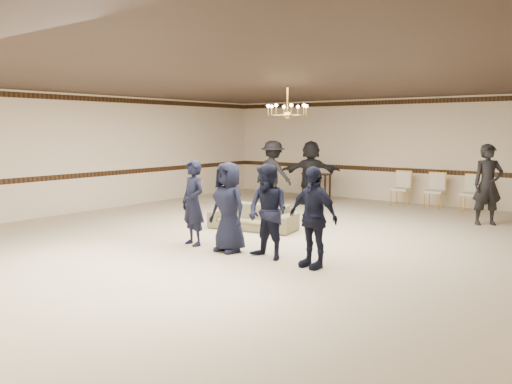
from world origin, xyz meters
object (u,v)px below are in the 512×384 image
chandelier (287,100)px  banquet_chair_mid (434,191)px  boy_a (193,203)px  console_table (316,185)px  settee (253,217)px  adult_mid (311,173)px  boy_d (313,217)px  banquet_chair_right (471,194)px  adult_right (488,185)px  banquet_chair_left (400,189)px  boy_b (228,207)px  boy_c (268,212)px  adult_left (273,173)px

chandelier → banquet_chair_mid: size_ratio=0.93×
boy_a → console_table: 7.99m
settee → adult_mid: bearing=93.5°
boy_d → adult_mid: bearing=131.3°
boy_a → banquet_chair_right: 8.19m
console_table → chandelier: bearing=-64.9°
adult_right → banquet_chair_left: size_ratio=1.90×
settee → banquet_chair_right: (3.18, 5.60, 0.22)m
settee → banquet_chair_mid: size_ratio=1.95×
chandelier → banquet_chair_right: (2.47, 5.30, -2.37)m
boy_a → adult_right: (3.97, 5.79, 0.13)m
adult_right → banquet_chair_left: (-2.84, 1.77, -0.45)m
chandelier → boy_d: 3.67m
settee → adult_right: (4.02, 3.83, 0.67)m
adult_mid → console_table: bearing=-96.2°
boy_d → settee: (-2.75, 1.96, -0.54)m
boy_b → boy_d: (1.80, 0.00, 0.00)m
chandelier → boy_c: size_ratio=0.57×
boy_a → banquet_chair_left: boy_a is taller
boy_a → banquet_chair_left: (1.14, 7.56, -0.33)m
banquet_chair_mid → adult_mid: bearing=-161.0°
settee → adult_left: 4.10m
banquet_chair_left → adult_left: bearing=-149.7°
banquet_chair_right → console_table: (-5.00, 0.20, -0.10)m
chandelier → banquet_chair_right: bearing=65.0°
chandelier → adult_mid: bearing=114.5°
boy_c → console_table: bearing=122.6°
boy_a → boy_b: 0.90m
boy_b → adult_left: 6.22m
adult_mid → banquet_chair_mid: adult_mid is taller
settee → banquet_chair_right: 6.45m
banquet_chair_left → boy_c: bearing=-87.9°
adult_right → banquet_chair_left: 3.38m
boy_a → adult_mid: adult_mid is taller
console_table → boy_c: bearing=-64.3°
settee → chandelier: bearing=12.4°
boy_c → banquet_chair_mid: boy_c is taller
boy_a → adult_right: 7.02m
boy_a → banquet_chair_right: boy_a is taller
boy_d → console_table: bearing=130.0°
boy_c → settee: size_ratio=0.84×
boy_a → boy_c: bearing=12.8°
chandelier → console_table: bearing=114.7°
boy_c → adult_mid: bearing=122.6°
settee → banquet_chair_mid: banquet_chair_mid is taller
adult_left → console_table: 2.34m
settee → banquet_chair_right: bearing=49.6°
banquet_chair_right → boy_b: bearing=-105.4°
adult_mid → banquet_chair_left: 2.68m
adult_left → adult_right: (6.00, 0.30, 0.00)m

